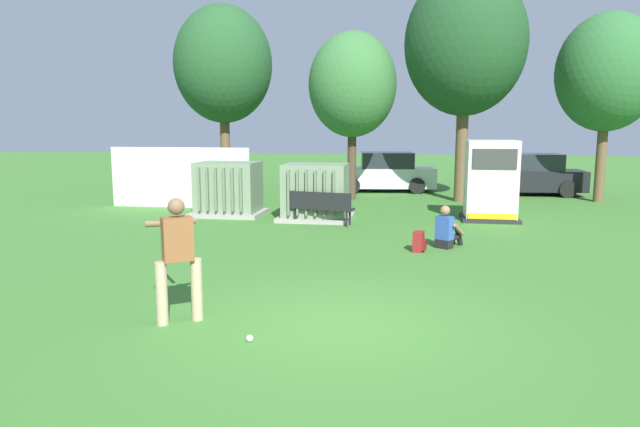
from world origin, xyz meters
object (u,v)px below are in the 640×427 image
Objects in this scene: sports_ball at (250,338)px; parked_car_leftmost at (384,173)px; generator_enclosure at (491,181)px; seated_spectator at (447,231)px; batter at (177,253)px; park_bench at (321,205)px; transformer_west at (228,189)px; backpack at (419,242)px; transformer_mid_west at (316,193)px; parked_car_left_of_center at (529,176)px.

parked_car_leftmost is (0.74, 17.16, 0.71)m from sports_ball.
seated_spectator is at bearing -109.29° from generator_enclosure.
batter is at bearing -119.01° from generator_enclosure.
sports_ball is at bearing -86.57° from park_bench.
park_bench is 1.06× the size of batter.
generator_enclosure is (7.75, 0.34, 0.35)m from transformer_west.
transformer_west is 7.15m from backpack.
sports_ball is (1.19, -0.60, -0.93)m from batter.
seated_spectator is 11.14m from parked_car_leftmost.
backpack is at bearing -48.67° from park_bench.
sports_ball is at bearing -113.88° from seated_spectator.
sports_ball is at bearing -70.12° from transformer_west.
sports_ball is at bearing -112.10° from generator_enclosure.
transformer_west is 9.63m from batter.
generator_enclosure is at bearing 8.49° from transformer_mid_west.
parked_car_left_of_center is (6.45, 16.92, 0.71)m from sports_ball.
parked_car_left_of_center is at bearing 45.53° from transformer_mid_west.
generator_enclosure is 2.39× the size of seated_spectator.
park_bench is 8.56m from parked_car_leftmost.
seated_spectator is at bearing -37.22° from park_bench.
transformer_mid_west is at bearing 137.10° from seated_spectator.
generator_enclosure is at bearing 2.52° from transformer_west.
batter is 3.95× the size of backpack.
parked_car_leftmost is at bearing 81.51° from park_bench.
transformer_west is at bearing -120.88° from parked_car_leftmost.
generator_enclosure is 7.71m from parked_car_leftmost.
seated_spectator is (-1.42, -4.05, -0.76)m from generator_enclosure.
transformer_west is 0.49× the size of parked_car_left_of_center.
seated_spectator is 11.34m from parked_car_left_of_center.
transformer_west is 0.91× the size of generator_enclosure.
transformer_mid_west is 1.21× the size of batter.
generator_enclosure is 4.98m from park_bench.
transformer_mid_west is at bearing 109.55° from park_bench.
transformer_mid_west is 2.18× the size of seated_spectator.
sports_ball is 0.02× the size of parked_car_leftmost.
transformer_west is 2.18× the size of seated_spectator.
transformer_mid_west is 0.49× the size of parked_car_left_of_center.
transformer_west is 3.31m from park_bench.
parked_car_leftmost is (1.26, 8.47, 0.22)m from park_bench.
transformer_mid_west reaches higher than sports_ball.
transformer_mid_west is 23.33× the size of sports_ball.
generator_enclosure reaches higher than batter.
sports_ball is 6.06m from backpack.
transformer_west is 1.14× the size of park_bench.
parked_car_leftmost is (-2.01, 10.95, 0.38)m from seated_spectator.
parked_car_leftmost is at bearing 100.38° from seated_spectator.
backpack is at bearing -138.89° from seated_spectator.
batter reaches higher than backpack.
generator_enclosure is (4.98, 0.74, 0.35)m from transformer_mid_west.
transformer_mid_west is 8.93m from batter.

